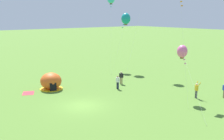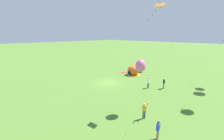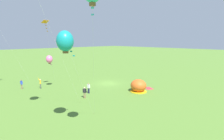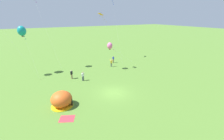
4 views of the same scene
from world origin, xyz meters
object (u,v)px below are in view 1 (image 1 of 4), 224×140
at_px(popup_tent, 51,81).
at_px(person_arms_raised, 196,90).
at_px(person_center_field, 118,81).
at_px(person_strolling, 121,77).
at_px(kite_teal, 126,19).
at_px(kite_pink, 182,51).

xyz_separation_m(popup_tent, person_arms_raised, (13.34, 11.21, 0.00)).
distance_m(person_center_field, person_arms_raised, 9.47).
relative_size(person_arms_raised, person_strolling, 1.10).
relative_size(popup_tent, kite_teal, 0.30).
bearing_deg(person_strolling, person_center_field, -50.13).
bearing_deg(person_center_field, person_arms_raised, 28.76).
bearing_deg(person_strolling, person_arms_raised, 15.02).
height_order(person_strolling, kite_pink, kite_pink).
xyz_separation_m(person_center_field, kite_teal, (-8.51, 8.57, 7.60)).
distance_m(popup_tent, kite_pink, 16.22).
bearing_deg(kite_pink, person_strolling, -172.10).
bearing_deg(kite_teal, person_center_field, -45.21).
height_order(person_strolling, kite_teal, kite_teal).
distance_m(popup_tent, person_arms_raised, 17.42).
relative_size(person_arms_raised, kite_pink, 0.28).
bearing_deg(person_strolling, popup_tent, -111.96).
height_order(person_center_field, person_strolling, same).
bearing_deg(person_arms_raised, person_strolling, -164.98).
xyz_separation_m(kite_teal, kite_pink, (15.69, -5.46, -3.29)).
xyz_separation_m(person_center_field, person_strolling, (-1.59, 1.90, 0.00)).
relative_size(person_center_field, person_strolling, 1.00).
height_order(person_center_field, kite_teal, kite_teal).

